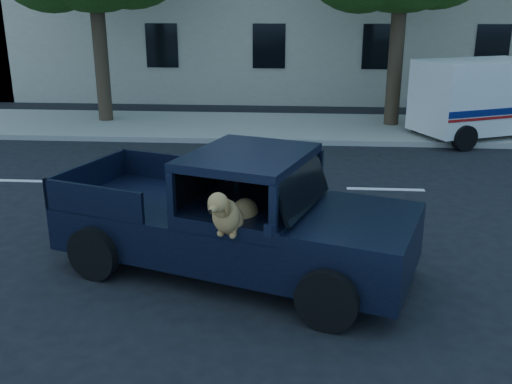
{
  "coord_description": "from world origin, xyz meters",
  "views": [
    {
      "loc": [
        2.17,
        -8.05,
        3.67
      ],
      "look_at": [
        1.63,
        -0.99,
        1.34
      ],
      "focal_mm": 40.0,
      "sensor_mm": 36.0,
      "label": 1
    }
  ],
  "objects": [
    {
      "name": "lane_stripes",
      "position": [
        2.0,
        3.4,
        0.01
      ],
      "size": [
        21.6,
        0.14,
        0.01
      ],
      "primitive_type": null,
      "color": "silver",
      "rests_on": "ground"
    },
    {
      "name": "pickup_truck",
      "position": [
        1.2,
        -0.59,
        0.6
      ],
      "size": [
        5.33,
        3.41,
        1.78
      ],
      "rotation": [
        0.0,
        0.0,
        -0.33
      ],
      "color": "black",
      "rests_on": "ground"
    },
    {
      "name": "far_sidewalk",
      "position": [
        0.0,
        9.2,
        0.07
      ],
      "size": [
        60.0,
        4.0,
        0.15
      ],
      "primitive_type": "cube",
      "color": "gray",
      "rests_on": "ground"
    },
    {
      "name": "mail_truck",
      "position": [
        7.35,
        8.32,
        0.97
      ],
      "size": [
        4.46,
        3.39,
        2.23
      ],
      "rotation": [
        0.0,
        0.0,
        0.43
      ],
      "color": "silver",
      "rests_on": "ground"
    },
    {
      "name": "ground",
      "position": [
        0.0,
        0.0,
        0.0
      ],
      "size": [
        120.0,
        120.0,
        0.0
      ],
      "primitive_type": "plane",
      "color": "black",
      "rests_on": "ground"
    }
  ]
}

